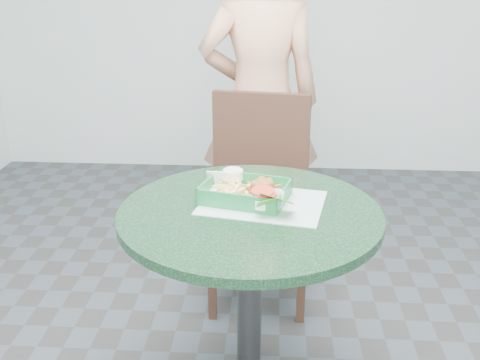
# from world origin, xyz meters

# --- Properties ---
(cafe_table) EXTENTS (0.81, 0.81, 0.75)m
(cafe_table) POSITION_xyz_m (0.00, 0.00, 0.58)
(cafe_table) COLOR #343434
(cafe_table) RESTS_ON floor
(dining_chair) EXTENTS (0.45, 0.45, 0.93)m
(dining_chair) POSITION_xyz_m (0.01, 0.81, 0.53)
(dining_chair) COLOR black
(dining_chair) RESTS_ON floor
(diner_person) EXTENTS (0.71, 0.51, 1.81)m
(diner_person) POSITION_xyz_m (-0.00, 1.15, 0.91)
(diner_person) COLOR tan
(diner_person) RESTS_ON floor
(placemat) EXTENTS (0.42, 0.35, 0.00)m
(placemat) POSITION_xyz_m (0.04, 0.05, 0.75)
(placemat) COLOR #A5C6C1
(placemat) RESTS_ON cafe_table
(food_basket) EXTENTS (0.26, 0.19, 0.05)m
(food_basket) POSITION_xyz_m (-0.02, 0.07, 0.77)
(food_basket) COLOR #1C7E3F
(food_basket) RESTS_ON placemat
(crab_sandwich) EXTENTS (0.11, 0.11, 0.07)m
(crab_sandwich) POSITION_xyz_m (0.03, 0.08, 0.80)
(crab_sandwich) COLOR tan
(crab_sandwich) RESTS_ON food_basket
(fries_pile) EXTENTS (0.13, 0.14, 0.05)m
(fries_pile) POSITION_xyz_m (-0.06, 0.10, 0.79)
(fries_pile) COLOR #FFDA7C
(fries_pile) RESTS_ON food_basket
(sauce_ramekin) EXTENTS (0.07, 0.07, 0.04)m
(sauce_ramekin) POSITION_xyz_m (-0.09, 0.15, 0.80)
(sauce_ramekin) COLOR white
(sauce_ramekin) RESTS_ON food_basket
(garnish_cup) EXTENTS (0.13, 0.13, 0.05)m
(garnish_cup) POSITION_xyz_m (0.07, 0.01, 0.79)
(garnish_cup) COLOR white
(garnish_cup) RESTS_ON food_basket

